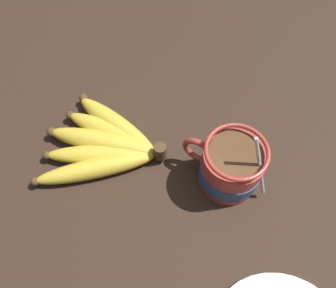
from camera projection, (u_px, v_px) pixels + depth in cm
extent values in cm
cube|color=#332319|center=(196.00, 174.00, 53.98)|extent=(124.90, 124.90, 3.11)
cylinder|color=#B23D33|center=(231.00, 168.00, 48.29)|extent=(8.95, 8.95, 8.12)
cylinder|color=navy|center=(230.00, 170.00, 49.01)|extent=(9.15, 9.15, 3.24)
torus|color=#B23D33|center=(198.00, 151.00, 49.09)|extent=(5.34, 0.90, 5.34)
cylinder|color=brown|center=(236.00, 155.00, 44.68)|extent=(7.75, 7.75, 0.40)
torus|color=#B23D33|center=(237.00, 151.00, 43.79)|extent=(8.95, 8.95, 0.60)
cylinder|color=silver|center=(260.00, 168.00, 44.26)|extent=(4.66, 0.50, 12.54)
ellipsoid|color=silver|center=(237.00, 180.00, 50.13)|extent=(3.00, 2.00, 0.80)
cylinder|color=#4C381E|center=(160.00, 151.00, 51.31)|extent=(2.00, 2.00, 3.00)
ellipsoid|color=gold|center=(118.00, 123.00, 55.02)|extent=(17.03, 6.38, 3.45)
sphere|color=#4C381E|center=(84.00, 98.00, 57.64)|extent=(1.55, 1.55, 1.55)
ellipsoid|color=gold|center=(111.00, 133.00, 54.13)|extent=(16.37, 4.13, 3.31)
sphere|color=#4C381E|center=(70.00, 115.00, 55.90)|extent=(1.49, 1.49, 1.49)
ellipsoid|color=gold|center=(102.00, 142.00, 53.10)|extent=(17.80, 8.30, 3.58)
sphere|color=#4C381E|center=(52.00, 132.00, 54.06)|extent=(1.61, 1.61, 1.61)
ellipsoid|color=gold|center=(101.00, 155.00, 52.17)|extent=(16.45, 11.15, 3.17)
sphere|color=#4C381E|center=(47.00, 155.00, 52.14)|extent=(1.42, 1.42, 1.42)
ellipsoid|color=gold|center=(96.00, 168.00, 50.99)|extent=(15.85, 14.94, 3.17)
sphere|color=#4C381E|center=(35.00, 181.00, 49.90)|extent=(1.43, 1.43, 1.43)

